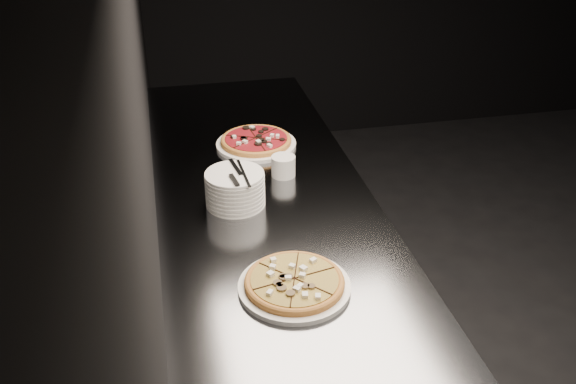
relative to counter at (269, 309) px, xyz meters
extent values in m
cube|color=black|center=(-0.37, 0.00, 0.94)|extent=(0.02, 5.00, 2.80)
cube|color=slate|center=(0.00, 0.00, -0.01)|extent=(0.70, 2.40, 0.90)
cube|color=slate|center=(0.00, 0.00, 0.45)|extent=(0.74, 2.44, 0.02)
cylinder|color=white|center=(-0.01, -0.47, 0.47)|extent=(0.31, 0.31, 0.01)
cylinder|color=#CB863C|center=(-0.01, -0.47, 0.48)|extent=(0.32, 0.32, 0.01)
torus|color=#CB863C|center=(-0.01, -0.47, 0.49)|extent=(0.33, 0.33, 0.02)
cylinder|color=#DEC04A|center=(-0.01, -0.47, 0.49)|extent=(0.29, 0.29, 0.01)
cylinder|color=white|center=(0.04, 0.46, 0.47)|extent=(0.32, 0.32, 0.01)
cylinder|color=#CB863C|center=(0.04, 0.46, 0.48)|extent=(0.37, 0.37, 0.01)
torus|color=#CB863C|center=(0.04, 0.46, 0.49)|extent=(0.37, 0.37, 0.02)
cylinder|color=maroon|center=(0.04, 0.46, 0.49)|extent=(0.33, 0.33, 0.01)
cylinder|color=white|center=(-0.10, 0.02, 0.47)|extent=(0.20, 0.20, 0.01)
cylinder|color=white|center=(-0.10, 0.02, 0.48)|extent=(0.20, 0.20, 0.01)
cylinder|color=white|center=(-0.10, 0.02, 0.50)|extent=(0.20, 0.20, 0.01)
cylinder|color=white|center=(-0.10, 0.02, 0.51)|extent=(0.20, 0.20, 0.01)
cylinder|color=white|center=(-0.10, 0.02, 0.53)|extent=(0.20, 0.20, 0.01)
cylinder|color=white|center=(-0.10, 0.02, 0.54)|extent=(0.20, 0.20, 0.01)
cylinder|color=white|center=(-0.10, 0.02, 0.56)|extent=(0.20, 0.20, 0.01)
cylinder|color=white|center=(-0.10, 0.02, 0.57)|extent=(0.20, 0.20, 0.01)
cube|color=#B6B9BD|center=(-0.09, 0.06, 0.58)|extent=(0.03, 0.13, 0.00)
cube|color=black|center=(-0.11, -0.03, 0.58)|extent=(0.03, 0.08, 0.01)
cube|color=#B6B9BD|center=(-0.07, 0.01, 0.58)|extent=(0.04, 0.20, 0.00)
cylinder|color=silver|center=(0.10, 0.19, 0.50)|extent=(0.09, 0.09, 0.08)
cylinder|color=black|center=(0.10, 0.19, 0.53)|extent=(0.07, 0.07, 0.01)
camera|label=1|loc=(-0.33, -1.84, 1.57)|focal=40.00mm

